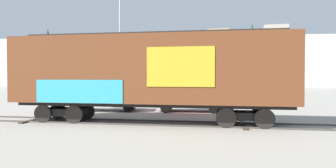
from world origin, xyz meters
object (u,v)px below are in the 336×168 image
at_px(parked_car_white, 107,99).
at_px(flagpole, 122,32).
at_px(freight_car, 150,71).
at_px(parked_car_red, 189,99).

bearing_deg(parked_car_white, flagpole, 91.40).
relative_size(freight_car, flagpole, 1.41).
xyz_separation_m(parked_car_white, parked_car_red, (5.65, 0.11, 0.05)).
bearing_deg(freight_car, parked_car_red, 71.81).
relative_size(freight_car, parked_car_red, 3.03).
bearing_deg(flagpole, freight_car, -67.12).
distance_m(flagpole, parked_car_red, 8.84).
relative_size(flagpole, parked_car_red, 2.15).
bearing_deg(parked_car_red, freight_car, -108.19).
height_order(flagpole, parked_car_red, flagpole).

